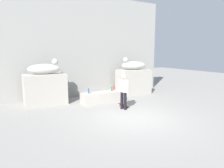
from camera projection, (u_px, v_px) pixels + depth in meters
name	position (u px, v px, depth m)	size (l,w,h in m)	color
ground_plane	(135.00, 118.00, 8.18)	(40.00, 40.00, 0.00)	gray
facade_wall	(85.00, 46.00, 12.40)	(10.53, 0.60, 6.00)	gray
pedestal_left	(45.00, 89.00, 10.30)	(2.03, 1.18, 1.56)	#A39E93
pedestal_right	(133.00, 82.00, 12.91)	(2.03, 1.18, 1.56)	#A39E93
statue_reclining_left	(45.00, 69.00, 10.14)	(1.67, 0.83, 0.78)	#ACAEA6
statue_reclining_right	(133.00, 65.00, 12.73)	(1.68, 0.88, 0.78)	#ACAEA6
ledge_block	(103.00, 97.00, 10.72)	(2.31, 0.76, 0.57)	#A39E93
skater	(124.00, 90.00, 9.36)	(0.30, 0.52, 1.67)	black
skateboard	(123.00, 105.00, 10.00)	(0.20, 0.80, 0.08)	maroon
bottle_green	(112.00, 89.00, 10.91)	(0.06, 0.06, 0.30)	#1E722D
bottle_red	(114.00, 88.00, 11.28)	(0.06, 0.06, 0.29)	red
bottle_blue	(89.00, 91.00, 10.29)	(0.06, 0.06, 0.32)	#194C99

